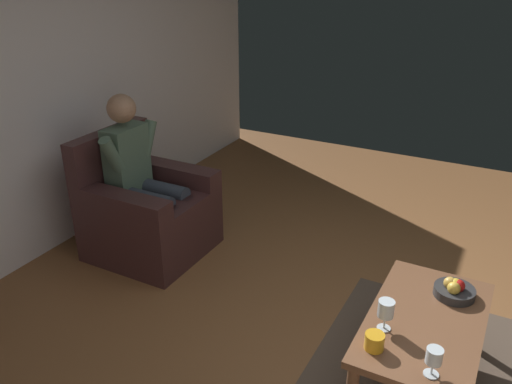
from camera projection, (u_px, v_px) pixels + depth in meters
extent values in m
plane|color=brown|center=(398.00, 345.00, 3.17)|extent=(6.62, 6.62, 0.00)
cube|color=white|center=(36.00, 86.00, 3.80)|extent=(5.92, 0.06, 2.58)
cube|color=brown|center=(416.00, 383.00, 2.89)|extent=(1.71, 1.18, 0.01)
cube|color=#3E2323|center=(152.00, 229.00, 4.11)|extent=(0.81, 0.83, 0.39)
cube|color=#3E2323|center=(156.00, 202.00, 3.98)|extent=(0.47, 0.70, 0.10)
cube|color=#3E2323|center=(173.00, 178.00, 4.23)|extent=(0.18, 0.82, 0.24)
cube|color=#3E2323|center=(120.00, 209.00, 3.72)|extent=(0.18, 0.82, 0.24)
cube|color=#3E2323|center=(111.00, 165.00, 4.06)|extent=(0.80, 0.13, 0.56)
cube|color=#4D6551|center=(127.00, 159.00, 3.95)|extent=(0.34, 0.18, 0.52)
sphere|color=#A87A5B|center=(121.00, 108.00, 3.79)|extent=(0.21, 0.21, 0.21)
cylinder|color=#313743|center=(161.00, 190.00, 4.04)|extent=(0.13, 0.46, 0.13)
cylinder|color=#313743|center=(188.00, 226.00, 4.05)|extent=(0.12, 0.12, 0.49)
cylinder|color=#4D6551|center=(148.00, 138.00, 4.05)|extent=(0.20, 0.09, 0.29)
cylinder|color=#313743|center=(146.00, 199.00, 3.88)|extent=(0.13, 0.46, 0.13)
cylinder|color=#313743|center=(173.00, 237.00, 3.89)|extent=(0.12, 0.12, 0.49)
cylinder|color=#4D6551|center=(112.00, 155.00, 3.72)|extent=(0.20, 0.09, 0.29)
cube|color=brown|center=(426.00, 322.00, 2.72)|extent=(1.01, 0.58, 0.04)
cylinder|color=brown|center=(477.00, 321.00, 3.07)|extent=(0.06, 0.06, 0.40)
cylinder|color=brown|center=(398.00, 298.00, 3.27)|extent=(0.06, 0.06, 0.40)
cylinder|color=silver|center=(431.00, 374.00, 2.35)|extent=(0.07, 0.07, 0.01)
cylinder|color=silver|center=(432.00, 368.00, 2.34)|extent=(0.01, 0.01, 0.07)
cylinder|color=silver|center=(434.00, 356.00, 2.31)|extent=(0.08, 0.08, 0.07)
cylinder|color=#590C19|center=(434.00, 360.00, 2.32)|extent=(0.07, 0.07, 0.03)
cylinder|color=silver|center=(384.00, 328.00, 2.64)|extent=(0.07, 0.07, 0.01)
cylinder|color=silver|center=(384.00, 322.00, 2.63)|extent=(0.01, 0.01, 0.07)
cylinder|color=silver|center=(386.00, 309.00, 2.59)|extent=(0.08, 0.08, 0.09)
cylinder|color=#590C19|center=(386.00, 313.00, 2.60)|extent=(0.07, 0.07, 0.04)
cylinder|color=#2C2C2D|center=(454.00, 292.00, 2.89)|extent=(0.22, 0.22, 0.05)
sphere|color=gold|center=(454.00, 288.00, 2.84)|extent=(0.07, 0.07, 0.07)
sphere|color=red|center=(459.00, 286.00, 2.86)|extent=(0.07, 0.07, 0.07)
sphere|color=gold|center=(456.00, 285.00, 2.87)|extent=(0.07, 0.07, 0.07)
sphere|color=gold|center=(450.00, 283.00, 2.88)|extent=(0.07, 0.07, 0.07)
cylinder|color=gold|center=(374.00, 341.00, 2.49)|extent=(0.10, 0.10, 0.08)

